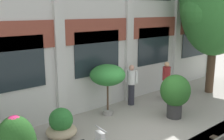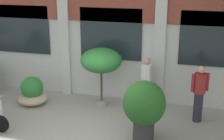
{
  "view_description": "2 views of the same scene",
  "coord_description": "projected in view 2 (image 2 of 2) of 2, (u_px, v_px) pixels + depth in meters",
  "views": [
    {
      "loc": [
        -5.98,
        -5.26,
        3.86
      ],
      "look_at": [
        -0.31,
        1.48,
        1.85
      ],
      "focal_mm": 42.0,
      "sensor_mm": 36.0,
      "label": 1
    },
    {
      "loc": [
        2.74,
        -7.02,
        4.21
      ],
      "look_at": [
        0.47,
        1.18,
        1.52
      ],
      "focal_mm": 50.0,
      "sensor_mm": 36.0,
      "label": 2
    }
  ],
  "objects": [
    {
      "name": "resident_watching_tracks",
      "position": [
        199.0,
        92.0,
        8.92
      ],
      "size": [
        0.49,
        0.34,
        1.69
      ],
      "rotation": [
        0.0,
        0.0,
        -1.14
      ],
      "color": "#282833",
      "rests_on": "ground"
    },
    {
      "name": "potted_plant_stone_basin",
      "position": [
        144.0,
        106.0,
        7.9
      ],
      "size": [
        1.09,
        1.09,
        1.61
      ],
      "color": "#333333",
      "rests_on": "ground"
    },
    {
      "name": "ground_plane",
      "position": [
        83.0,
        135.0,
        8.41
      ],
      "size": [
        80.0,
        80.0,
        0.0
      ],
      "primitive_type": "plane",
      "color": "#9E998E"
    },
    {
      "name": "resident_by_doorway",
      "position": [
        146.0,
        81.0,
        9.8
      ],
      "size": [
        0.34,
        0.48,
        1.7
      ],
      "rotation": [
        0.0,
        0.0,
        -2.66
      ],
      "color": "#282833",
      "rests_on": "ground"
    },
    {
      "name": "potted_plant_wide_bowl",
      "position": [
        32.0,
        93.0,
        10.27
      ],
      "size": [
        0.97,
        0.97,
        0.94
      ],
      "color": "tan",
      "rests_on": "ground"
    },
    {
      "name": "potted_plant_low_pan",
      "position": [
        101.0,
        61.0,
        9.8
      ],
      "size": [
        1.31,
        1.31,
        1.93
      ],
      "color": "gray",
      "rests_on": "ground"
    }
  ]
}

